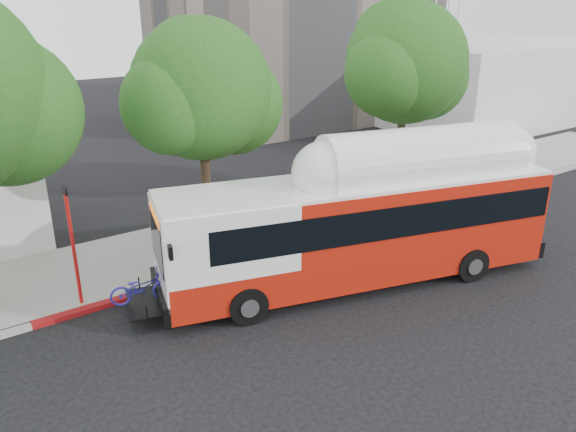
{
  "coord_description": "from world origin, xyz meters",
  "views": [
    {
      "loc": [
        -10.01,
        -12.15,
        9.04
      ],
      "look_at": [
        0.64,
        3.0,
        1.92
      ],
      "focal_mm": 35.0,
      "sensor_mm": 36.0,
      "label": 1
    }
  ],
  "objects": [
    {
      "name": "street_tree_right",
      "position": [
        9.44,
        5.86,
        6.26
      ],
      "size": [
        6.21,
        5.4,
        9.18
      ],
      "color": "#2D2116",
      "rests_on": "ground"
    },
    {
      "name": "red_curb_segment",
      "position": [
        -3.0,
        3.9,
        0.08
      ],
      "size": [
        10.0,
        0.32,
        0.16
      ],
      "primitive_type": "cube",
      "color": "maroon",
      "rests_on": "ground"
    },
    {
      "name": "transit_bus",
      "position": [
        1.95,
        0.61,
        1.95
      ],
      "size": [
        14.28,
        6.11,
        4.18
      ],
      "rotation": [
        0.0,
        0.0,
        -0.26
      ],
      "color": "#B01A0C",
      "rests_on": "ground"
    },
    {
      "name": "signal_pole",
      "position": [
        -6.41,
        4.29,
        2.04
      ],
      "size": [
        0.11,
        0.38,
        3.98
      ],
      "color": "red",
      "rests_on": "ground"
    },
    {
      "name": "sidewalk",
      "position": [
        0.0,
        6.5,
        0.07
      ],
      "size": [
        60.0,
        5.0,
        0.15
      ],
      "primitive_type": "cube",
      "color": "gray",
      "rests_on": "ground"
    },
    {
      "name": "curb_strip",
      "position": [
        0.0,
        3.9,
        0.07
      ],
      "size": [
        60.0,
        0.3,
        0.15
      ],
      "primitive_type": "cube",
      "color": "gray",
      "rests_on": "ground"
    },
    {
      "name": "street_tree_mid",
      "position": [
        -0.59,
        6.06,
        5.91
      ],
      "size": [
        5.75,
        5.0,
        8.62
      ],
      "color": "#2D2116",
      "rests_on": "ground"
    },
    {
      "name": "horizon_block",
      "position": [
        30.0,
        16.0,
        3.0
      ],
      "size": [
        20.0,
        12.0,
        6.0
      ],
      "primitive_type": "cube",
      "color": "silver",
      "rests_on": "ground"
    },
    {
      "name": "ground",
      "position": [
        0.0,
        0.0,
        0.0
      ],
      "size": [
        120.0,
        120.0,
        0.0
      ],
      "primitive_type": "plane",
      "color": "black",
      "rests_on": "ground"
    }
  ]
}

